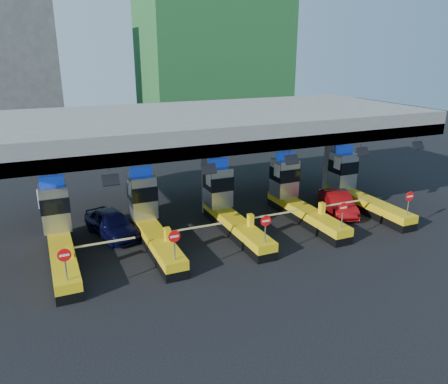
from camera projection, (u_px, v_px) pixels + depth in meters
name	position (u px, v px, depth m)	size (l,w,h in m)	color
ground	(229.00, 229.00, 27.54)	(120.00, 120.00, 0.00)	black
toll_canopy	(211.00, 125.00, 28.13)	(28.00, 12.09, 7.00)	slate
toll_lane_far_left	(59.00, 232.00, 23.54)	(4.43, 8.00, 4.16)	black
toll_lane_left	(149.00, 218.00, 25.45)	(4.43, 8.00, 4.16)	black
toll_lane_center	(228.00, 207.00, 27.35)	(4.43, 8.00, 4.16)	black
toll_lane_right	(296.00, 196.00, 29.25)	(4.43, 8.00, 4.16)	black
toll_lane_far_right	(355.00, 187.00, 31.16)	(4.43, 8.00, 4.16)	black
bg_building_scaffold	(212.00, 23.00, 55.62)	(18.00, 12.00, 28.00)	#1E5926
van	(112.00, 223.00, 26.30)	(1.90, 4.72, 1.61)	black
red_car	(338.00, 203.00, 29.95)	(1.59, 4.55, 1.50)	maroon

